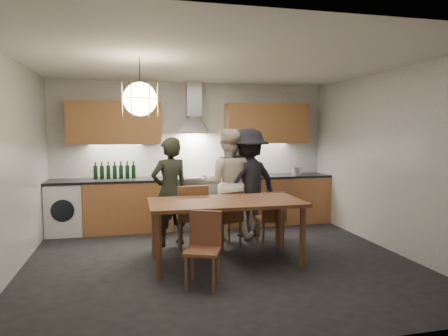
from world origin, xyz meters
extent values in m
plane|color=black|center=(0.00, 0.00, 0.00)|extent=(5.00, 5.00, 0.00)
cube|color=silver|center=(0.00, 2.25, 1.30)|extent=(5.00, 0.02, 2.60)
cube|color=silver|center=(0.00, -2.25, 1.30)|extent=(5.00, 0.02, 2.60)
cube|color=silver|center=(-2.50, 0.00, 1.30)|extent=(0.02, 4.50, 2.60)
cube|color=silver|center=(2.50, 0.00, 1.30)|extent=(0.02, 4.50, 2.60)
cube|color=white|center=(0.00, 0.00, 2.60)|extent=(5.00, 4.50, 0.02)
cube|color=#C7814C|center=(-1.18, 1.95, 0.43)|extent=(1.45, 0.60, 0.86)
cube|color=#C7814C|center=(1.48, 1.95, 0.43)|extent=(2.05, 0.60, 0.86)
cube|color=white|center=(-2.20, 1.95, 0.42)|extent=(0.58, 0.58, 0.85)
cube|color=black|center=(-1.48, 1.95, 0.88)|extent=(2.05, 0.62, 0.04)
cube|color=black|center=(1.48, 1.95, 0.88)|extent=(2.05, 0.62, 0.04)
cube|color=silver|center=(0.00, 1.95, 0.40)|extent=(0.90, 0.60, 0.80)
cube|color=black|center=(0.00, 1.66, 0.38)|extent=(0.78, 0.02, 0.42)
cube|color=slate|center=(0.00, 1.95, 0.84)|extent=(0.90, 0.60, 0.08)
cube|color=silver|center=(0.00, 1.69, 0.90)|extent=(0.90, 0.08, 0.04)
cube|color=#B97F47|center=(-1.38, 2.08, 1.86)|extent=(1.55, 0.35, 0.72)
cube|color=#B97F47|center=(1.38, 2.08, 1.86)|extent=(1.55, 0.35, 0.72)
cube|color=silver|center=(0.00, 2.12, 2.29)|extent=(0.26, 0.22, 0.62)
cylinder|color=black|center=(-1.00, -0.10, 2.35)|extent=(0.01, 0.01, 0.50)
sphere|color=#FFE0A5|center=(-1.00, -0.10, 2.10)|extent=(0.40, 0.40, 0.40)
torus|color=gold|center=(-1.00, -0.10, 2.10)|extent=(0.43, 0.43, 0.01)
cube|color=brown|center=(0.06, -0.10, 0.80)|extent=(1.96, 0.99, 0.04)
cylinder|color=brown|center=(-0.83, -0.50, 0.39)|extent=(0.08, 0.08, 0.78)
cylinder|color=brown|center=(-0.83, 0.30, 0.39)|extent=(0.08, 0.08, 0.78)
cylinder|color=brown|center=(0.95, -0.51, 0.39)|extent=(0.08, 0.08, 0.78)
cylinder|color=brown|center=(0.95, 0.30, 0.39)|extent=(0.08, 0.08, 0.78)
cube|color=brown|center=(-0.28, 0.62, 0.46)|extent=(0.45, 0.45, 0.04)
cube|color=brown|center=(-0.28, 0.43, 0.72)|extent=(0.43, 0.06, 0.47)
cylinder|color=brown|center=(-0.09, 0.79, 0.22)|extent=(0.04, 0.04, 0.44)
cylinder|color=brown|center=(-0.11, 0.44, 0.22)|extent=(0.04, 0.04, 0.44)
cylinder|color=brown|center=(-0.44, 0.81, 0.22)|extent=(0.04, 0.04, 0.44)
cylinder|color=brown|center=(-0.46, 0.46, 0.22)|extent=(0.04, 0.04, 0.44)
cube|color=brown|center=(0.24, 0.63, 0.41)|extent=(0.48, 0.48, 0.04)
cube|color=brown|center=(0.29, 0.47, 0.63)|extent=(0.37, 0.15, 0.42)
cylinder|color=brown|center=(0.33, 0.83, 0.19)|extent=(0.03, 0.03, 0.39)
cylinder|color=brown|center=(0.43, 0.53, 0.19)|extent=(0.03, 0.03, 0.39)
cylinder|color=brown|center=(0.04, 0.73, 0.19)|extent=(0.03, 0.03, 0.39)
cylinder|color=brown|center=(0.14, 0.44, 0.19)|extent=(0.03, 0.03, 0.39)
cube|color=brown|center=(0.90, 0.55, 0.40)|extent=(0.39, 0.39, 0.04)
cube|color=brown|center=(0.90, 0.38, 0.63)|extent=(0.38, 0.05, 0.41)
cylinder|color=brown|center=(1.06, 0.70, 0.19)|extent=(0.03, 0.03, 0.39)
cylinder|color=brown|center=(1.05, 0.39, 0.19)|extent=(0.03, 0.03, 0.39)
cylinder|color=brown|center=(0.76, 0.70, 0.19)|extent=(0.03, 0.03, 0.39)
cylinder|color=brown|center=(0.75, 0.40, 0.19)|extent=(0.03, 0.03, 0.39)
cube|color=brown|center=(-0.37, -0.80, 0.40)|extent=(0.48, 0.48, 0.04)
cube|color=brown|center=(-0.31, -0.65, 0.62)|extent=(0.36, 0.17, 0.40)
cylinder|color=brown|center=(-0.57, -0.88, 0.19)|extent=(0.03, 0.03, 0.38)
cylinder|color=brown|center=(-0.46, -0.60, 0.19)|extent=(0.03, 0.03, 0.38)
cylinder|color=brown|center=(-0.29, -1.00, 0.19)|extent=(0.03, 0.03, 0.38)
cylinder|color=brown|center=(-0.18, -0.72, 0.19)|extent=(0.03, 0.03, 0.38)
imported|color=black|center=(-0.56, 0.90, 0.81)|extent=(0.69, 0.57, 1.63)
imported|color=beige|center=(0.39, 1.14, 0.88)|extent=(1.01, 0.88, 1.75)
imported|color=black|center=(0.73, 1.15, 0.88)|extent=(1.30, 1.05, 1.76)
imported|color=silver|center=(1.20, 1.95, 0.93)|extent=(0.34, 0.34, 0.06)
cylinder|color=#ACACB0|center=(1.94, 1.98, 0.96)|extent=(0.20, 0.20, 0.13)
camera|label=1|loc=(-1.13, -5.04, 1.72)|focal=32.00mm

